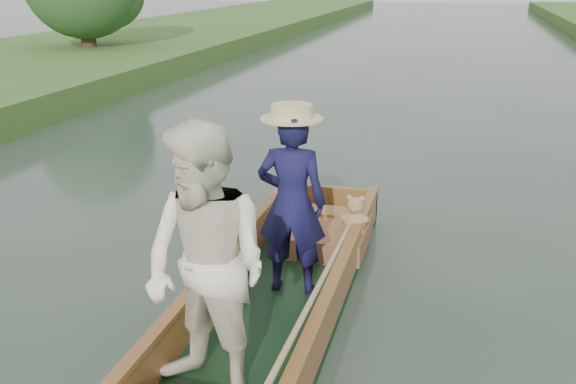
# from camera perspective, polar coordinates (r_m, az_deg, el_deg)

# --- Properties ---
(ground) EXTENTS (120.00, 120.00, 0.00)m
(ground) POSITION_cam_1_polar(r_m,az_deg,el_deg) (5.38, -1.69, -11.66)
(ground) COLOR #283D30
(ground) RESTS_ON ground
(punt) EXTENTS (1.22, 5.00, 1.93)m
(punt) POSITION_cam_1_polar(r_m,az_deg,el_deg) (4.81, -2.88, -6.66)
(punt) COLOR black
(punt) RESTS_ON ground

